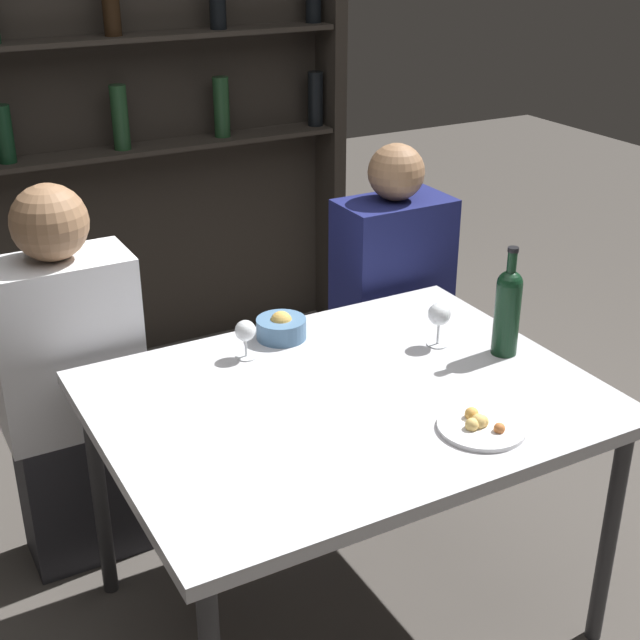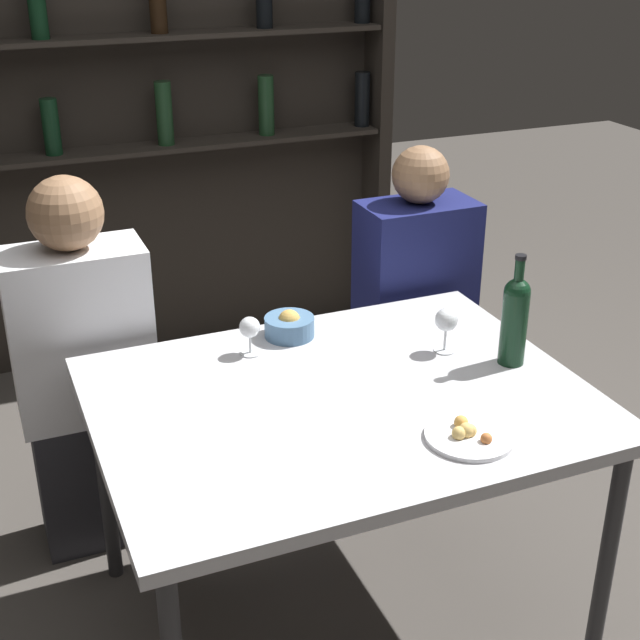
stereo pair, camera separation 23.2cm
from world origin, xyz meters
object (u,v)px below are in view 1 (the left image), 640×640
food_plate_0 (481,426)px  seated_person_left (72,392)px  wine_glass_1 (245,333)px  wine_glass_0 (439,316)px  wine_bottle (508,308)px  snack_bowl (281,327)px  seated_person_right (391,320)px

food_plate_0 → seated_person_left: bearing=128.6°
wine_glass_1 → wine_glass_0: bearing=-20.8°
wine_glass_0 → food_plate_0: bearing=-112.7°
wine_bottle → food_plate_0: wine_bottle is taller
wine_glass_1 → snack_bowl: 0.16m
snack_bowl → seated_person_right: bearing=25.5°
seated_person_left → wine_glass_0: bearing=-29.4°
wine_bottle → seated_person_left: seated_person_left is taller
wine_bottle → wine_glass_0: wine_bottle is taller
wine_glass_0 → seated_person_right: seated_person_right is taller
wine_glass_1 → seated_person_right: seated_person_right is taller
wine_glass_1 → wine_bottle: bearing=-26.7°
wine_glass_1 → seated_person_right: size_ratio=0.09×
wine_bottle → wine_glass_1: 0.72m
snack_bowl → seated_person_left: bearing=154.6°
snack_bowl → wine_glass_0: bearing=-34.8°
wine_bottle → snack_bowl: 0.64m
wine_bottle → wine_glass_1: (-0.64, 0.32, -0.06)m
wine_bottle → wine_glass_0: size_ratio=2.44×
food_plate_0 → seated_person_left: 1.21m
food_plate_0 → wine_glass_1: bearing=118.5°
wine_glass_0 → wine_glass_1: wine_glass_0 is taller
wine_bottle → food_plate_0: (-0.31, -0.29, -0.13)m
food_plate_0 → seated_person_right: (0.36, 0.94, -0.18)m
wine_bottle → wine_glass_1: bearing=153.3°
food_plate_0 → seated_person_right: bearing=68.9°
snack_bowl → seated_person_left: seated_person_left is taller
seated_person_left → snack_bowl: bearing=-25.4°
wine_glass_1 → seated_person_left: seated_person_left is taller
food_plate_0 → seated_person_right: 1.02m
wine_glass_1 → seated_person_left: 0.58m
wine_glass_0 → seated_person_left: (-0.92, 0.52, -0.25)m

